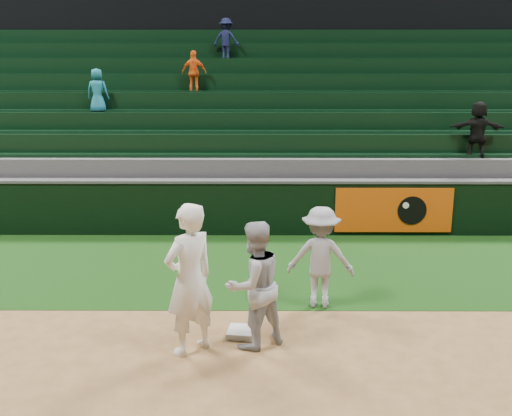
{
  "coord_description": "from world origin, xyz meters",
  "views": [
    {
      "loc": [
        0.0,
        -7.28,
        3.61
      ],
      "look_at": [
        -0.05,
        2.3,
        1.3
      ],
      "focal_mm": 40.0,
      "sensor_mm": 36.0,
      "label": 1
    }
  ],
  "objects_px": {
    "first_base": "(242,332)",
    "base_coach": "(321,257)",
    "baserunner": "(254,285)",
    "first_baseman": "(189,279)"
  },
  "relations": [
    {
      "from": "base_coach",
      "to": "baserunner",
      "type": "bearing_deg",
      "value": 60.7
    },
    {
      "from": "first_baseman",
      "to": "base_coach",
      "type": "height_order",
      "value": "first_baseman"
    },
    {
      "from": "baserunner",
      "to": "base_coach",
      "type": "xyz_separation_m",
      "value": [
        1.02,
        1.32,
        -0.06
      ]
    },
    {
      "from": "first_base",
      "to": "baserunner",
      "type": "height_order",
      "value": "baserunner"
    },
    {
      "from": "first_base",
      "to": "first_baseman",
      "type": "distance_m",
      "value": 1.26
    },
    {
      "from": "first_base",
      "to": "base_coach",
      "type": "height_order",
      "value": "base_coach"
    },
    {
      "from": "first_base",
      "to": "first_baseman",
      "type": "relative_size",
      "value": 0.19
    },
    {
      "from": "baserunner",
      "to": "base_coach",
      "type": "height_order",
      "value": "baserunner"
    },
    {
      "from": "first_baseman",
      "to": "base_coach",
      "type": "bearing_deg",
      "value": 175.99
    },
    {
      "from": "first_baseman",
      "to": "first_base",
      "type": "bearing_deg",
      "value": 172.86
    }
  ]
}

